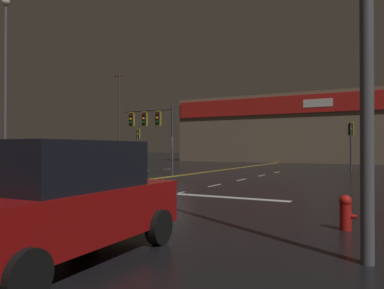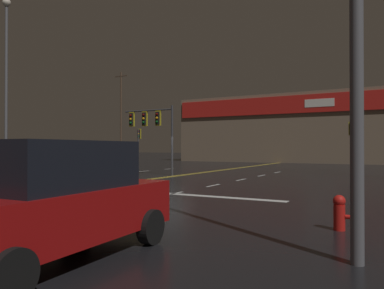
{
  "view_description": "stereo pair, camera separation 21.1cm",
  "coord_description": "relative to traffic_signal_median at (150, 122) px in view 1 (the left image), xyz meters",
  "views": [
    {
      "loc": [
        12.0,
        -19.61,
        1.77
      ],
      "look_at": [
        0.0,
        2.78,
        2.0
      ],
      "focal_mm": 35.0,
      "sensor_mm": 36.0,
      "label": 1
    },
    {
      "loc": [
        12.19,
        -19.51,
        1.77
      ],
      "look_at": [
        0.0,
        2.78,
        2.0
      ],
      "focal_mm": 35.0,
      "sensor_mm": 36.0,
      "label": 2
    }
  ],
  "objects": [
    {
      "name": "parked_car",
      "position": [
        9.56,
        -16.3,
        -2.53
      ],
      "size": [
        2.16,
        4.37,
        1.88
      ],
      "color": "#9E0F0F",
      "rests_on": "ground"
    },
    {
      "name": "fire_hydrant",
      "position": [
        13.29,
        -11.91,
        -3.08
      ],
      "size": [
        0.35,
        0.26,
        0.76
      ],
      "color": "red",
      "rests_on": "ground"
    },
    {
      "name": "ground_plane",
      "position": [
        2.18,
        -0.95,
        -3.48
      ],
      "size": [
        200.0,
        200.0,
        0.0
      ],
      "primitive_type": "plane",
      "color": "black"
    },
    {
      "name": "utility_pole_row",
      "position": [
        -1.23,
        22.35,
        2.52
      ],
      "size": [
        46.78,
        0.26,
        12.85
      ],
      "color": "#4C3828",
      "rests_on": "ground"
    },
    {
      "name": "streetlight_near_left",
      "position": [
        -9.52,
        -3.83,
        4.05
      ],
      "size": [
        0.56,
        0.56,
        12.22
      ],
      "color": "#59595E",
      "rests_on": "ground"
    },
    {
      "name": "traffic_signal_corner_northeast",
      "position": [
        11.52,
        9.02,
        -0.78
      ],
      "size": [
        0.42,
        0.36,
        3.67
      ],
      "color": "#38383D",
      "rests_on": "ground"
    },
    {
      "name": "road_markings",
      "position": [
        3.01,
        -2.26,
        -3.48
      ],
      "size": [
        13.76,
        60.0,
        0.01
      ],
      "color": "gold",
      "rests_on": "ground"
    },
    {
      "name": "traffic_signal_median",
      "position": [
        0.0,
        0.0,
        0.0
      ],
      "size": [
        3.84,
        0.36,
        4.52
      ],
      "color": "#38383D",
      "rests_on": "ground"
    },
    {
      "name": "traffic_signal_corner_northwest",
      "position": [
        -7.83,
        9.21,
        -0.79
      ],
      "size": [
        0.42,
        0.36,
        3.66
      ],
      "color": "#38383D",
      "rests_on": "ground"
    },
    {
      "name": "building_backdrop",
      "position": [
        2.18,
        28.14,
        0.66
      ],
      "size": [
        26.69,
        10.23,
        8.26
      ],
      "color": "#7A6651",
      "rests_on": "ground"
    }
  ]
}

